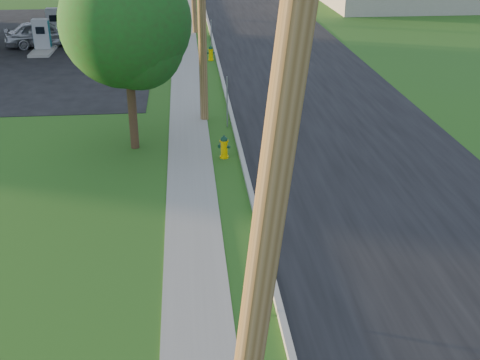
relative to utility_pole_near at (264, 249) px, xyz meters
name	(u,v)px	position (x,y,z in m)	size (l,w,h in m)	color
road	(381,188)	(5.10, 11.00, -4.79)	(8.00, 120.00, 0.02)	black
curb	(250,192)	(1.10, 11.00, -4.73)	(0.15, 120.00, 0.15)	#99978D
sidewalk	(192,196)	(-0.65, 11.00, -4.79)	(1.50, 120.00, 0.03)	gray
utility_pole_near	(264,249)	(0.00, 0.00, 0.00)	(1.40, 0.32, 9.48)	brown
sign_post_near	(269,275)	(0.85, 5.20, -3.80)	(0.05, 0.04, 2.00)	gray
sign_post_mid	(227,102)	(0.85, 17.00, -3.80)	(0.05, 0.04, 2.00)	gray
sign_post_far	(211,38)	(0.85, 29.20, -3.80)	(0.05, 0.04, 2.00)	gray
fuel_pump_ne	(42,40)	(-8.90, 31.00, -4.08)	(1.20, 3.20, 1.90)	#99978D
fuel_pump_se	(55,27)	(-8.90, 35.00, -4.08)	(1.20, 3.20, 1.90)	#99978D
tree_verge	(129,28)	(-2.48, 15.07, -0.59)	(4.32, 4.32, 6.55)	#3C2C1B
hydrant_mid	(224,147)	(0.51, 13.91, -4.41)	(0.42, 0.37, 0.81)	#F3BE00
hydrant_far	(211,53)	(0.75, 28.01, -4.40)	(0.42, 0.38, 0.83)	#EACA00
car_silver	(44,33)	(-9.13, 32.58, -4.03)	(1.84, 4.57, 1.56)	#A1A2A7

